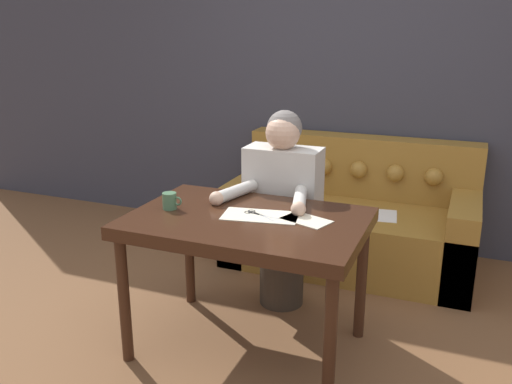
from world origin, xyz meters
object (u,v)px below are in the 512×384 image
object	(u,v)px
person	(282,209)
scissors	(256,214)
mug	(170,201)
dining_table	(247,232)
couch	(352,221)

from	to	relation	value
person	scissors	xyz separation A→B (m)	(0.03, -0.49, 0.13)
person	scissors	bearing A→B (deg)	-87.02
person	mug	world-z (taller)	person
dining_table	scissors	bearing A→B (deg)	63.26
person	scissors	world-z (taller)	person
scissors	person	bearing A→B (deg)	92.98
dining_table	scissors	size ratio (longest dim) A/B	5.86
person	mug	size ratio (longest dim) A/B	11.01
dining_table	mug	distance (m)	0.45
person	mug	bearing A→B (deg)	-127.02
couch	scissors	bearing A→B (deg)	-100.04
person	dining_table	bearing A→B (deg)	-90.21
couch	mug	bearing A→B (deg)	-116.16
couch	person	world-z (taller)	person
couch	person	xyz separation A→B (m)	(-0.26, -0.84, 0.33)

